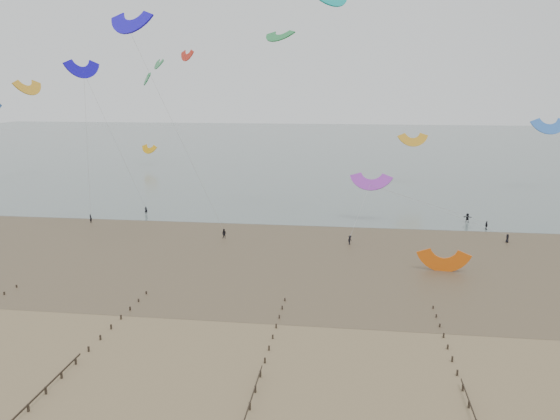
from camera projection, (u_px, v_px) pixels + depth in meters
The scene contains 6 objects.
ground at pixel (233, 343), 56.85m from camera, with size 500.00×500.00×0.00m, color brown.
sea_and_shore at pixel (253, 248), 90.64m from camera, with size 500.00×665.00×0.03m.
kitesurfer_lead at pixel (91, 219), 107.08m from camera, with size 0.62×0.41×1.71m, color black.
kitesurfers at pixel (437, 229), 99.39m from camera, with size 110.41×19.83×1.88m.
grounded_kite at pixel (443, 271), 79.02m from camera, with size 6.30×3.30×4.80m, color #DE580E, non-canonical shape.
kites_airborne at pixel (296, 107), 140.58m from camera, with size 245.51×108.45×42.53m.
Camera 1 is at (11.74, -51.32, 26.02)m, focal length 35.00 mm.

